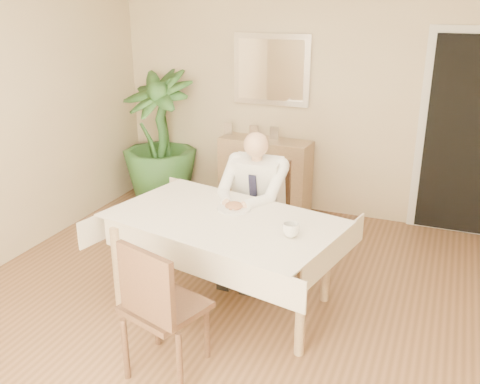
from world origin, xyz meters
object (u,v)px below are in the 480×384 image
at_px(dining_table, 223,228).
at_px(coffee_mug, 291,230).
at_px(chair_near, 158,303).
at_px(sideboard, 265,175).
at_px(chair_far, 263,204).
at_px(potted_palm, 159,138).
at_px(seated_man, 251,199).

distance_m(dining_table, coffee_mug, 0.59).
relative_size(chair_near, sideboard, 0.93).
distance_m(chair_far, potted_palm, 1.90).
xyz_separation_m(chair_far, sideboard, (-0.39, 1.15, -0.12)).
height_order(chair_far, potted_palm, potted_palm).
bearing_deg(coffee_mug, chair_near, -127.15).
relative_size(seated_man, sideboard, 1.22).
height_order(chair_far, sideboard, chair_far).
xyz_separation_m(seated_man, potted_palm, (-1.62, 1.26, 0.07)).
bearing_deg(seated_man, sideboard, 104.96).
bearing_deg(dining_table, coffee_mug, 0.28).
relative_size(chair_near, coffee_mug, 7.97).
relative_size(dining_table, seated_man, 1.55).
relative_size(chair_far, potted_palm, 0.62).
distance_m(dining_table, sideboard, 2.09).
distance_m(coffee_mug, potted_palm, 2.94).
xyz_separation_m(coffee_mug, potted_palm, (-2.18, 1.97, -0.04)).
xyz_separation_m(chair_near, sideboard, (-0.34, 2.95, -0.13)).
height_order(chair_near, potted_palm, potted_palm).
bearing_deg(dining_table, seated_man, 102.24).
height_order(coffee_mug, sideboard, coffee_mug).
relative_size(chair_far, sideboard, 0.92).
distance_m(seated_man, coffee_mug, 0.91).
xyz_separation_m(dining_table, coffee_mug, (0.56, -0.12, 0.13)).
relative_size(seated_man, potted_palm, 0.82).
height_order(coffee_mug, potted_palm, potted_palm).
bearing_deg(potted_palm, chair_far, -30.85).
relative_size(sideboard, potted_palm, 0.67).
xyz_separation_m(chair_far, seated_man, (0.00, -0.29, 0.16)).
bearing_deg(sideboard, seated_man, -71.67).
bearing_deg(potted_palm, dining_table, -48.83).
xyz_separation_m(dining_table, potted_palm, (-1.62, 1.85, 0.09)).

